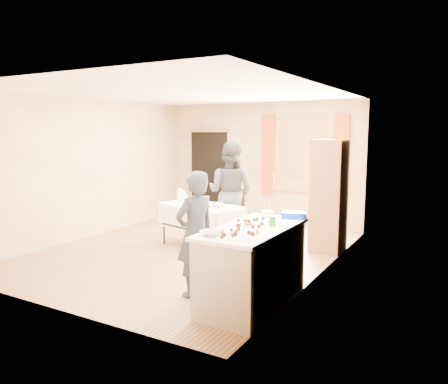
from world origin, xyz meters
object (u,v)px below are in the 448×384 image
Objects in this scene: counter at (253,266)px; woman at (230,192)px; chair at (231,223)px; party_table at (201,222)px; girl at (195,234)px; cabinet at (329,196)px.

woman reaches higher than counter.
chair is 0.68m from woman.
party_table is at bearing -84.04° from chair.
party_table is 1.71× the size of chair.
chair is at bearing -140.51° from girl.
woman is (0.11, -0.24, 0.63)m from chair.
girl is at bearing -106.47° from cabinet.
cabinet reaches higher than chair.
cabinet is at bearing -173.94° from woman.
party_table is at bearing 66.34° from woman.
woman is at bearing 123.95° from counter.
cabinet reaches higher than girl.
girl reaches higher than counter.
party_table is at bearing -129.70° from girl.
chair reaches higher than counter.
chair is at bearing 95.07° from party_table.
cabinet is 1.16× the size of counter.
woman is at bearing -51.39° from chair.
cabinet reaches higher than woman.
cabinet is 1.95m from chair.
woman is at bearing -171.28° from cabinet.
chair is 0.61× the size of girl.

